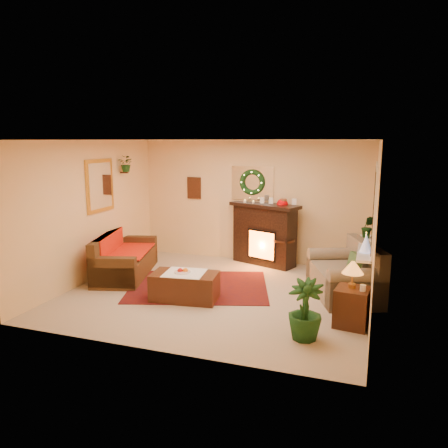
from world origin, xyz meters
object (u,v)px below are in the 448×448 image
(sofa, at_px, (126,254))
(coffee_table, at_px, (185,287))
(loveseat, at_px, (344,271))
(end_table_square, at_px, (352,308))
(side_table_round, at_px, (283,253))
(fireplace, at_px, (264,239))

(sofa, bearing_deg, coffee_table, -43.77)
(loveseat, bearing_deg, end_table_square, -102.24)
(side_table_round, xyz_separation_m, end_table_square, (1.49, -2.52, -0.05))
(sofa, bearing_deg, loveseat, -13.09)
(side_table_round, height_order, end_table_square, side_table_round)
(fireplace, height_order, end_table_square, fireplace)
(side_table_round, bearing_deg, end_table_square, -59.46)
(loveseat, relative_size, end_table_square, 2.83)
(sofa, height_order, coffee_table, sofa)
(loveseat, distance_m, side_table_round, 1.80)
(side_table_round, bearing_deg, loveseat, -44.44)
(sofa, xyz_separation_m, coffee_table, (1.64, -0.87, -0.22))
(loveseat, distance_m, coffee_table, 2.69)
(end_table_square, distance_m, coffee_table, 2.67)
(side_table_round, relative_size, coffee_table, 0.57)
(sofa, relative_size, coffee_table, 1.77)
(fireplace, relative_size, end_table_square, 2.42)
(coffee_table, bearing_deg, fireplace, 66.64)
(fireplace, xyz_separation_m, coffee_table, (-0.73, -2.52, -0.34))
(sofa, distance_m, side_table_round, 3.17)
(loveseat, xyz_separation_m, coffee_table, (-2.46, -1.06, -0.21))
(sofa, bearing_deg, fireplace, 19.05)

